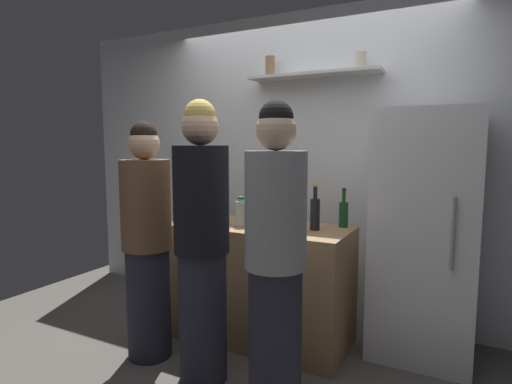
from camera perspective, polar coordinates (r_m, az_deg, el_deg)
ground_plane at (r=2.93m, az=-2.74°, el=-23.86°), size 5.28×5.28×0.00m
back_wall_assembly at (r=3.67m, az=7.00°, el=3.69°), size 4.80×0.32×2.60m
refrigerator at (r=3.11m, az=22.12°, el=-5.52°), size 0.67×0.60×1.72m
counter at (r=3.25m, az=0.00°, el=-12.20°), size 1.41×0.61×0.88m
baking_pan at (r=3.28m, az=-7.73°, el=-3.67°), size 0.34×0.24×0.05m
utensil_holder at (r=2.89m, az=5.75°, el=-4.44°), size 0.11×0.11×0.22m
wine_bottle_dark_glass at (r=2.96m, az=8.09°, el=-2.85°), size 0.07×0.07×0.33m
wine_bottle_green_glass at (r=3.10m, az=11.91°, el=-2.85°), size 0.07×0.07×0.29m
wine_bottle_amber_glass at (r=2.86m, az=-0.64°, el=-3.47°), size 0.07×0.07×0.29m
wine_bottle_pale_glass at (r=2.94m, az=1.23°, el=-3.14°), size 0.07×0.07×0.30m
water_bottle_plastic at (r=3.08m, az=-1.99°, el=-2.87°), size 0.09×0.09×0.22m
person_grey_hoodie at (r=2.32m, az=2.68°, el=-9.22°), size 0.34×0.34×1.72m
person_brown_jacket at (r=2.97m, az=-14.71°, el=-6.83°), size 0.34×0.34×1.64m
person_blonde at (r=2.59m, az=-7.44°, el=-7.12°), size 0.34×0.34×1.75m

